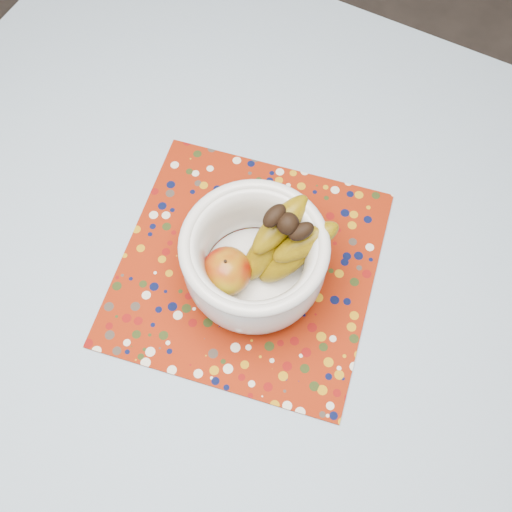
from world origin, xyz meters
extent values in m
plane|color=#2D2826|center=(0.00, 0.00, 0.00)|extent=(4.00, 4.00, 0.00)
cube|color=brown|center=(0.00, 0.00, 0.73)|extent=(1.20, 1.20, 0.04)
cylinder|color=brown|center=(-0.53, 0.53, 0.35)|extent=(0.06, 0.06, 0.71)
cylinder|color=brown|center=(0.59, -0.04, 0.21)|extent=(0.04, 0.04, 0.43)
cube|color=#6486A8|center=(0.00, 0.00, 0.76)|extent=(1.32, 1.32, 0.01)
cube|color=maroon|center=(0.03, 0.05, 0.76)|extent=(0.46, 0.46, 0.00)
cylinder|color=silver|center=(0.05, 0.04, 0.77)|extent=(0.11, 0.11, 0.01)
cylinder|color=silver|center=(0.05, 0.04, 0.78)|extent=(0.16, 0.16, 0.01)
torus|color=silver|center=(0.05, 0.04, 0.89)|extent=(0.21, 0.21, 0.02)
ellipsoid|color=#710904|center=(0.02, 0.01, 0.82)|extent=(0.08, 0.08, 0.07)
sphere|color=black|center=(0.08, 0.08, 0.91)|extent=(0.03, 0.03, 0.03)
camera|label=1|loc=(0.22, -0.28, 1.63)|focal=42.00mm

